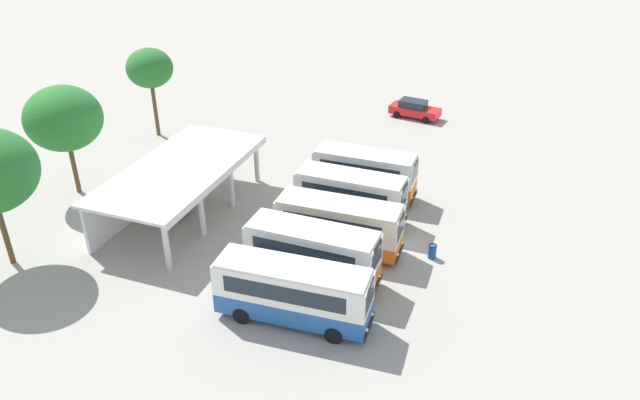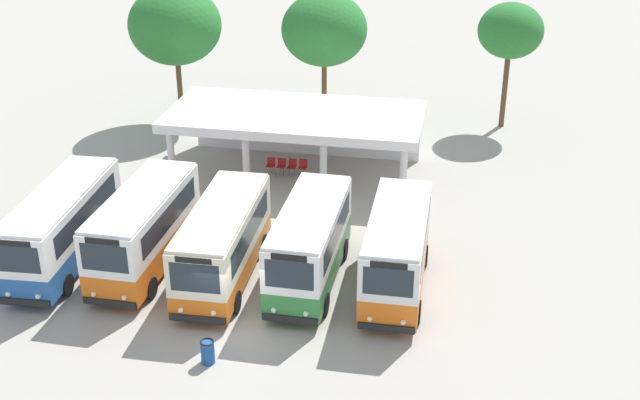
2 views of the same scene
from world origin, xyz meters
The scene contains 15 objects.
ground_plane centered at (0.00, 0.00, 0.00)m, with size 180.00×180.00×0.00m, color #A39E93.
city_bus_nearest_orange centered at (-8.25, 3.35, 1.82)m, with size 2.60×8.05×3.29m.
city_bus_second_in_row centered at (-4.78, 3.64, 1.86)m, with size 2.46×7.44×3.38m.
city_bus_middle_cream centered at (-1.31, 3.29, 1.78)m, with size 2.52×7.59×3.22m.
city_bus_fourth_amber centered at (2.16, 3.70, 1.84)m, with size 2.37×7.14×3.33m.
city_bus_fifth_blue centered at (5.63, 3.78, 1.85)m, with size 2.35×7.09×3.35m.
terminal_canopy centered at (-0.74, 14.99, 2.67)m, with size 13.05×6.21×3.40m.
waiting_chair_end_by_column centered at (-2.02, 14.06, 0.52)m, with size 0.45×0.45×0.86m.
waiting_chair_second_from_end centered at (-1.45, 14.07, 0.52)m, with size 0.45×0.45×0.86m.
waiting_chair_middle_seat centered at (-0.87, 14.11, 0.52)m, with size 0.45×0.45×0.86m.
waiting_chair_fourth_seat centered at (-0.30, 14.14, 0.52)m, with size 0.45×0.45×0.86m.
roadside_tree_behind_canopy centered at (-0.81, 22.97, 5.56)m, with size 5.13×5.13×7.75m.
roadside_tree_east_of_canopy centered at (10.02, 23.52, 5.82)m, with size 3.78×3.78×7.46m.
roadside_tree_west_of_canopy centered at (-9.29, 20.74, 5.95)m, with size 5.45×5.45×8.28m.
litter_bin_apron centered at (-0.27, -2.18, 0.46)m, with size 0.49×0.49×0.90m.
Camera 2 is at (7.85, -24.14, 17.46)m, focal length 45.71 mm.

